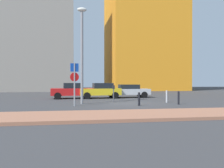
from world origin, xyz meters
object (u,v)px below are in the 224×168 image
object	(u,v)px
traffic_bollard_near	(167,97)
traffic_bollard_far	(179,98)
street_lamp	(82,47)
traffic_bollard_mid	(139,99)
parked_car_red	(72,91)
parked_car_silver	(128,91)
parking_meter	(114,91)
parked_car_yellow	(101,90)
parking_sign_post	(74,79)

from	to	relation	value
traffic_bollard_near	traffic_bollard_far	world-z (taller)	traffic_bollard_near
street_lamp	traffic_bollard_mid	bearing A→B (deg)	-26.38
parked_car_red	parked_car_silver	size ratio (longest dim) A/B	0.94
parked_car_red	street_lamp	bearing A→B (deg)	-82.66
parking_meter	traffic_bollard_mid	xyz separation A→B (m)	(1.28, -2.73, -0.42)
traffic_bollard_mid	traffic_bollard_far	xyz separation A→B (m)	(3.02, 0.38, 0.02)
parked_car_yellow	parking_sign_post	distance (m)	7.67
parking_meter	street_lamp	size ratio (longest dim) A/B	0.19
parked_car_yellow	traffic_bollard_near	world-z (taller)	parked_car_yellow
traffic_bollard_far	parking_meter	bearing A→B (deg)	151.29
parked_car_yellow	traffic_bollard_far	size ratio (longest dim) A/B	4.38
parking_meter	traffic_bollard_mid	world-z (taller)	parking_meter
street_lamp	traffic_bollard_far	size ratio (longest dim) A/B	7.46
parked_car_silver	traffic_bollard_far	xyz separation A→B (m)	(1.82, -7.82, -0.24)
parked_car_yellow	parking_sign_post	bearing A→B (deg)	-109.73
parking_sign_post	traffic_bollard_mid	distance (m)	4.53
parked_car_red	parking_meter	xyz separation A→B (m)	(3.24, -4.98, 0.11)
parking_sign_post	street_lamp	size ratio (longest dim) A/B	0.41
parked_car_silver	parking_meter	world-z (taller)	parked_car_silver
parked_car_red	traffic_bollard_far	xyz separation A→B (m)	(7.53, -7.34, -0.30)
parked_car_silver	traffic_bollard_mid	distance (m)	8.29
parking_sign_post	traffic_bollard_mid	size ratio (longest dim) A/B	3.18
street_lamp	parking_sign_post	bearing A→B (deg)	-111.51
street_lamp	parked_car_yellow	bearing A→B (deg)	70.70
traffic_bollard_mid	traffic_bollard_far	world-z (taller)	traffic_bollard_far
parking_meter	traffic_bollard_far	world-z (taller)	parking_meter
parked_car_yellow	parking_sign_post	world-z (taller)	parking_sign_post
parking_meter	parking_sign_post	bearing A→B (deg)	-143.45
parked_car_yellow	parked_car_silver	size ratio (longest dim) A/B	0.93
parked_car_red	parking_meter	bearing A→B (deg)	-56.99
parking_sign_post	traffic_bollard_far	bearing A→B (deg)	-0.88
parked_car_silver	traffic_bollard_near	size ratio (longest dim) A/B	4.69
parked_car_yellow	parked_car_silver	distance (m)	2.99
parked_car_yellow	traffic_bollard_far	bearing A→B (deg)	-56.79
traffic_bollard_far	street_lamp	bearing A→B (deg)	167.67
parked_car_yellow	parking_meter	distance (m)	4.93
parking_meter	parked_car_yellow	bearing A→B (deg)	95.34
parked_car_yellow	parked_car_red	bearing A→B (deg)	178.52
parked_car_red	parked_car_yellow	world-z (taller)	parked_car_red
parked_car_silver	traffic_bollard_mid	bearing A→B (deg)	-98.34
parking_sign_post	traffic_bollard_near	world-z (taller)	parking_sign_post
parking_meter	street_lamp	xyz separation A→B (m)	(-2.48, -0.87, 3.25)
parked_car_silver	street_lamp	size ratio (longest dim) A/B	0.63
street_lamp	traffic_bollard_mid	xyz separation A→B (m)	(3.76, -1.86, -3.67)
parked_car_red	parking_meter	distance (m)	5.94
traffic_bollard_mid	street_lamp	bearing A→B (deg)	153.62
parking_meter	traffic_bollard_mid	size ratio (longest dim) A/B	1.49
parked_car_yellow	parking_meter	xyz separation A→B (m)	(0.46, -4.91, 0.10)
parked_car_yellow	street_lamp	world-z (taller)	street_lamp
parked_car_yellow	street_lamp	bearing A→B (deg)	-109.30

